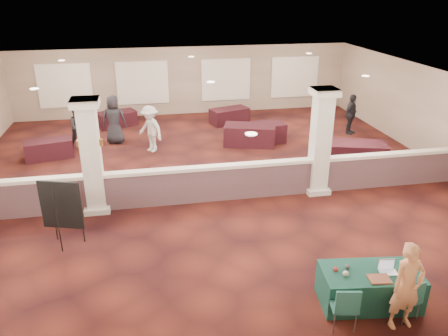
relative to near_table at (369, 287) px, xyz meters
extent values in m
plane|color=#4B1A12|center=(-2.10, 6.50, -0.37)|extent=(16.00, 16.00, 0.00)
cube|color=#7E6957|center=(-2.10, 14.50, 1.23)|extent=(16.00, 0.04, 3.20)
cube|color=#7E6957|center=(-2.10, -1.50, 1.23)|extent=(16.00, 0.04, 3.20)
cube|color=#7E6957|center=(5.90, 6.50, 1.23)|extent=(0.04, 16.00, 3.20)
cube|color=white|center=(-2.10, 6.50, 2.83)|extent=(16.00, 16.00, 0.02)
cube|color=brown|center=(-2.10, 5.00, 0.13)|extent=(15.60, 0.20, 1.00)
cube|color=silver|center=(-2.10, 5.00, 0.68)|extent=(15.60, 0.28, 0.10)
cube|color=white|center=(-5.60, 5.00, 1.23)|extent=(0.50, 0.50, 3.20)
cube|color=white|center=(-5.60, 5.00, -0.29)|extent=(0.70, 0.70, 0.16)
cube|color=white|center=(-5.60, 5.00, 2.73)|extent=(0.72, 0.72, 0.20)
cube|color=white|center=(0.90, 5.00, 1.23)|extent=(0.50, 0.50, 3.20)
cube|color=white|center=(0.90, 5.00, -0.29)|extent=(0.70, 0.70, 0.16)
cube|color=white|center=(0.90, 5.00, 2.73)|extent=(0.72, 0.72, 0.20)
cylinder|color=brown|center=(-5.88, 5.00, 1.63)|extent=(0.12, 0.12, 0.18)
cylinder|color=white|center=(-5.88, 5.00, 1.63)|extent=(0.09, 0.09, 0.10)
cylinder|color=brown|center=(-5.32, 5.00, 1.63)|extent=(0.12, 0.12, 0.18)
cylinder|color=white|center=(-5.32, 5.00, 1.63)|extent=(0.09, 0.09, 0.10)
cube|color=#0D322D|center=(0.00, 0.00, 0.00)|extent=(2.01, 1.19, 0.73)
cube|color=#1C534C|center=(0.46, -0.50, 0.06)|extent=(0.53, 0.53, 0.06)
cube|color=#1C534C|center=(0.51, -0.69, 0.30)|extent=(0.42, 0.15, 0.42)
cylinder|color=gray|center=(0.33, -0.72, -0.17)|extent=(0.03, 0.03, 0.40)
cylinder|color=gray|center=(0.68, -0.63, -0.17)|extent=(0.03, 0.03, 0.40)
cylinder|color=gray|center=(0.24, -0.37, -0.17)|extent=(0.03, 0.03, 0.40)
cylinder|color=gray|center=(0.60, -0.28, -0.17)|extent=(0.03, 0.03, 0.40)
cube|color=#1C534C|center=(-0.79, -0.50, 0.09)|extent=(0.55, 0.55, 0.06)
cube|color=#1C534C|center=(-0.83, -0.71, 0.35)|extent=(0.45, 0.13, 0.45)
cylinder|color=gray|center=(-1.01, -0.65, -0.15)|extent=(0.03, 0.03, 0.43)
cylinder|color=gray|center=(-0.63, -0.73, -0.15)|extent=(0.03, 0.03, 0.43)
cylinder|color=gray|center=(-0.94, -0.27, -0.15)|extent=(0.03, 0.03, 0.43)
cylinder|color=gray|center=(-0.56, -0.35, -0.15)|extent=(0.03, 0.03, 0.43)
cube|color=black|center=(-6.20, 3.26, 0.74)|extent=(0.97, 0.35, 1.21)
cylinder|color=black|center=(-6.47, 3.58, 0.44)|extent=(0.04, 0.04, 1.61)
cylinder|color=black|center=(-5.80, 3.37, 0.44)|extent=(0.04, 0.04, 1.61)
cylinder|color=black|center=(-6.28, 3.02, 0.44)|extent=(0.04, 0.04, 1.61)
imported|color=#F5AD6A|center=(0.29, -0.70, 0.50)|extent=(0.65, 0.46, 1.74)
cube|color=black|center=(-7.65, 9.50, -0.03)|extent=(1.80, 1.18, 0.67)
cube|color=black|center=(-0.10, 9.50, 0.04)|extent=(2.19, 1.54, 0.80)
cube|color=black|center=(3.10, 6.80, 0.03)|extent=(2.18, 1.51, 0.80)
cube|color=black|center=(-5.33, 13.00, -0.03)|extent=(1.82, 1.34, 0.66)
cube|color=black|center=(-0.31, 12.49, -0.02)|extent=(1.88, 1.33, 0.69)
cube|color=black|center=(0.40, 9.70, 0.02)|extent=(1.99, 1.18, 0.76)
imported|color=black|center=(-6.64, 10.50, 0.43)|extent=(0.88, 0.77, 1.60)
imported|color=#B9B9B4|center=(-3.94, 9.50, 0.51)|extent=(1.12, 1.20, 1.76)
imported|color=black|center=(4.40, 10.08, 0.48)|extent=(1.06, 1.00, 1.69)
imported|color=black|center=(-5.32, 10.72, 0.60)|extent=(1.01, 0.64, 1.93)
cube|color=silver|center=(0.29, -0.09, 0.38)|extent=(0.36, 0.27, 0.02)
cube|color=silver|center=(0.31, 0.03, 0.49)|extent=(0.33, 0.05, 0.22)
cube|color=silver|center=(0.31, 0.02, 0.48)|extent=(0.30, 0.04, 0.19)
cube|color=#B2481C|center=(0.02, -0.26, 0.38)|extent=(0.44, 0.35, 0.03)
sphere|color=beige|center=(-0.56, -0.03, 0.42)|extent=(0.11, 0.11, 0.11)
sphere|color=maroon|center=(-0.69, 0.14, 0.42)|extent=(0.10, 0.10, 0.10)
sphere|color=#4B4B50|center=(-0.43, 0.18, 0.42)|extent=(0.10, 0.10, 0.10)
cube|color=#B12012|center=(0.61, -0.36, 0.37)|extent=(0.12, 0.05, 0.01)
camera|label=1|loc=(-4.12, -6.36, 5.51)|focal=35.00mm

